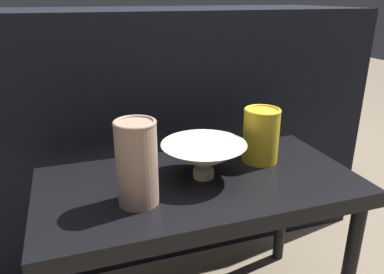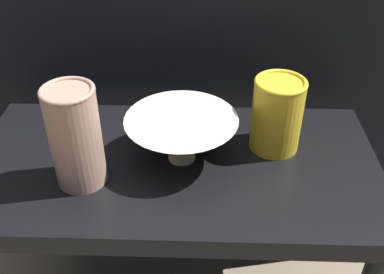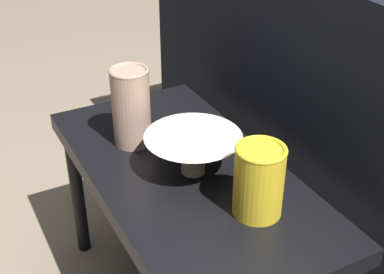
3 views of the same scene
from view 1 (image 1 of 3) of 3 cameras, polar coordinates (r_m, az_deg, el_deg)
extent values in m
cube|color=black|center=(0.93, 1.17, -7.59)|extent=(0.78, 0.39, 0.04)
cylinder|color=black|center=(1.10, 22.80, -18.21)|extent=(0.04, 0.04, 0.40)
cylinder|color=black|center=(1.15, -19.49, -15.99)|extent=(0.04, 0.04, 0.40)
cylinder|color=black|center=(1.31, 13.58, -10.36)|extent=(0.04, 0.04, 0.40)
cube|color=black|center=(1.40, -6.13, 1.81)|extent=(1.46, 0.50, 0.83)
cylinder|color=beige|center=(0.93, 1.77, -5.52)|extent=(0.05, 0.05, 0.02)
cone|color=beige|center=(0.91, 1.80, -3.01)|extent=(0.21, 0.21, 0.07)
cylinder|color=tan|center=(0.80, -8.39, -4.09)|extent=(0.09, 0.09, 0.18)
torus|color=tan|center=(0.76, -8.75, 2.17)|extent=(0.09, 0.09, 0.01)
cylinder|color=gold|center=(1.01, 10.44, 0.15)|extent=(0.10, 0.10, 0.14)
torus|color=gold|center=(0.99, 10.71, 4.00)|extent=(0.10, 0.10, 0.01)
camera|label=2|loc=(0.37, 61.59, 28.82)|focal=42.00mm
camera|label=3|loc=(1.21, 60.51, 22.40)|focal=50.00mm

